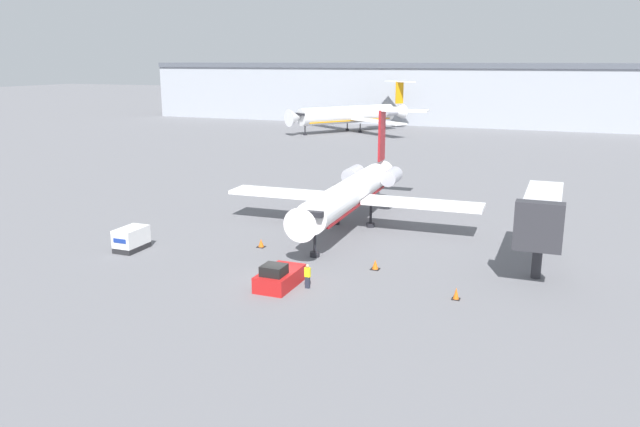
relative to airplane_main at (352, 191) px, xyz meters
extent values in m
plane|color=slate|center=(0.41, -17.13, -3.47)|extent=(600.00, 600.00, 0.00)
cube|color=#9EA3AD|center=(0.41, 102.87, 3.33)|extent=(180.00, 16.00, 13.61)
cube|color=#4C515B|center=(0.41, 102.87, 10.74)|extent=(180.00, 16.80, 1.20)
cylinder|color=white|center=(0.03, -1.11, -0.07)|extent=(3.32, 19.81, 2.70)
cone|color=white|center=(0.38, -12.05, -0.07)|extent=(2.77, 2.24, 2.70)
cube|color=black|center=(0.35, -11.19, 0.40)|extent=(2.32, 0.77, 0.44)
cone|color=white|center=(-0.32, 10.24, -0.07)|extent=(2.52, 3.05, 2.43)
cube|color=maroon|center=(0.03, -1.11, -0.95)|extent=(2.99, 17.83, 0.20)
cube|color=white|center=(6.77, 0.09, -0.68)|extent=(10.92, 3.48, 0.36)
cube|color=white|center=(-6.76, -0.34, -0.68)|extent=(10.92, 3.48, 0.36)
cylinder|color=#ADADB7|center=(1.85, 7.24, 0.27)|extent=(1.72, 3.37, 1.61)
cylinder|color=#ADADB7|center=(-2.30, 7.11, 0.27)|extent=(1.72, 3.37, 1.61)
cube|color=maroon|center=(-0.34, 10.83, 4.03)|extent=(0.31, 2.21, 5.49)
cube|color=white|center=(-0.34, 10.83, 6.77)|extent=(9.94, 2.11, 0.20)
cylinder|color=black|center=(0.31, -9.97, -2.45)|extent=(0.24, 0.24, 2.05)
cylinder|color=black|center=(0.31, -9.97, -3.27)|extent=(0.80, 0.80, 0.40)
cylinder|color=black|center=(-1.77, 0.42, -2.45)|extent=(0.24, 0.24, 2.05)
cylinder|color=black|center=(-1.77, 0.42, -3.27)|extent=(0.80, 0.80, 0.40)
cylinder|color=black|center=(1.74, 0.53, -2.45)|extent=(0.24, 0.24, 2.05)
cylinder|color=black|center=(1.74, 0.53, -3.27)|extent=(0.80, 0.80, 0.40)
cube|color=#B21919|center=(0.59, -17.11, -2.91)|extent=(2.23, 4.21, 1.13)
cube|color=black|center=(0.59, -18.04, -1.99)|extent=(1.56, 1.51, 0.70)
cube|color=black|center=(0.59, -15.09, -3.08)|extent=(2.01, 0.30, 0.68)
cube|color=#232326|center=(-14.57, -13.97, -3.25)|extent=(1.75, 2.90, 0.45)
cube|color=silver|center=(-14.57, -13.97, -2.29)|extent=(1.75, 2.90, 1.46)
cube|color=navy|center=(-14.57, -15.45, -2.29)|extent=(1.23, 0.04, 0.36)
cube|color=#232838|center=(2.56, -16.78, -3.06)|extent=(0.32, 0.20, 0.83)
cube|color=yellow|center=(2.56, -16.78, -2.31)|extent=(0.40, 0.24, 0.66)
sphere|color=tan|center=(2.56, -16.78, -1.86)|extent=(0.24, 0.24, 0.24)
cube|color=black|center=(-4.93, -9.21, -3.45)|extent=(0.67, 0.67, 0.04)
cone|color=orange|center=(-4.93, -9.21, -3.09)|extent=(0.48, 0.48, 0.68)
cube|color=black|center=(5.76, -11.17, -3.45)|extent=(0.67, 0.67, 0.04)
cone|color=orange|center=(5.76, -11.17, -3.07)|extent=(0.48, 0.48, 0.72)
cube|color=black|center=(12.52, -15.04, -3.45)|extent=(0.55, 0.55, 0.04)
cone|color=orange|center=(12.52, -15.04, -3.05)|extent=(0.39, 0.39, 0.77)
cylinder|color=white|center=(-27.31, 76.28, 0.33)|extent=(16.72, 21.87, 3.71)
cone|color=white|center=(-34.99, 65.17, 0.33)|extent=(4.74, 4.55, 3.71)
cube|color=black|center=(-34.31, 66.15, 0.98)|extent=(2.99, 2.37, 0.44)
cone|color=white|center=(-19.32, 87.84, 0.33)|extent=(5.07, 5.26, 3.34)
cube|color=orange|center=(-27.31, 76.28, -0.87)|extent=(15.04, 19.69, 0.20)
cube|color=white|center=(-18.97, 71.97, -0.50)|extent=(14.10, 11.12, 0.36)
cube|color=white|center=(-34.30, 82.56, -0.50)|extent=(14.10, 11.12, 0.36)
cylinder|color=#ADADB7|center=(-19.31, 83.01, 0.80)|extent=(3.35, 3.61, 2.00)
cylinder|color=#ADADB7|center=(-23.84, 86.14, 0.80)|extent=(3.35, 3.61, 2.00)
cube|color=orange|center=(-18.86, 88.51, 4.69)|extent=(1.45, 1.95, 5.00)
cube|color=white|center=(-18.86, 88.51, 7.19)|extent=(8.43, 6.60, 0.20)
cylinder|color=black|center=(-33.58, 67.22, -2.50)|extent=(0.24, 0.24, 1.95)
cylinder|color=black|center=(-33.58, 67.22, -3.27)|extent=(0.80, 0.80, 0.40)
cylinder|color=black|center=(-28.27, 79.13, -2.50)|extent=(0.24, 0.24, 1.95)
cylinder|color=black|center=(-28.27, 79.13, -3.27)|extent=(0.80, 0.80, 0.40)
cylinder|color=black|center=(-24.30, 76.39, -2.50)|extent=(0.24, 0.24, 1.95)
cylinder|color=black|center=(-24.30, 76.39, -3.27)|extent=(0.80, 0.80, 0.40)
cylinder|color=#2D2D33|center=(17.18, -8.62, -1.87)|extent=(0.70, 0.70, 3.20)
cube|color=silver|center=(17.18, -5.74, 1.03)|extent=(2.60, 9.60, 2.60)
cube|color=#2D2D33|center=(17.18, -11.14, 1.03)|extent=(3.20, 1.20, 3.38)
camera|label=1|loc=(18.57, -54.43, 11.95)|focal=35.00mm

